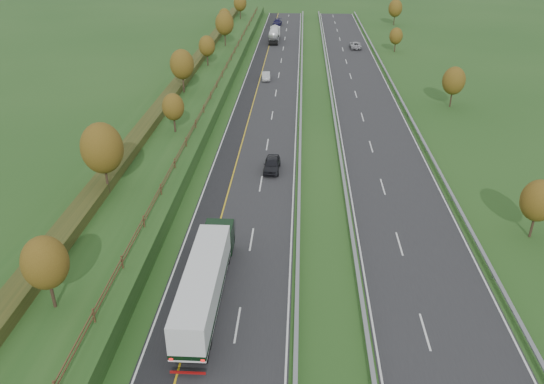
{
  "coord_description": "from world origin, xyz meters",
  "views": [
    {
      "loc": [
        5.56,
        -19.73,
        27.28
      ],
      "look_at": [
        2.89,
        28.78,
        2.2
      ],
      "focal_mm": 35.0,
      "sensor_mm": 36.0,
      "label": 1
    }
  ],
  "objects_px": {
    "car_dark_near": "(272,164)",
    "car_small_far": "(277,22)",
    "box_lorry": "(206,280)",
    "car_silver_mid": "(266,76)",
    "car_oncoming": "(355,45)",
    "road_tanker": "(274,34)"
  },
  "relations": [
    {
      "from": "car_dark_near",
      "to": "car_small_far",
      "type": "height_order",
      "value": "car_small_far"
    },
    {
      "from": "box_lorry",
      "to": "car_silver_mid",
      "type": "relative_size",
      "value": 3.78
    },
    {
      "from": "box_lorry",
      "to": "car_oncoming",
      "type": "xyz_separation_m",
      "value": [
        19.7,
        94.88,
        -1.54
      ]
    },
    {
      "from": "car_small_far",
      "to": "car_oncoming",
      "type": "height_order",
      "value": "car_small_far"
    },
    {
      "from": "box_lorry",
      "to": "car_silver_mid",
      "type": "xyz_separation_m",
      "value": [
        0.39,
        66.26,
        -1.58
      ]
    },
    {
      "from": "car_silver_mid",
      "to": "car_oncoming",
      "type": "distance_m",
      "value": 34.53
    },
    {
      "from": "car_dark_near",
      "to": "car_silver_mid",
      "type": "height_order",
      "value": "car_dark_near"
    },
    {
      "from": "box_lorry",
      "to": "car_silver_mid",
      "type": "distance_m",
      "value": 66.28
    },
    {
      "from": "car_silver_mid",
      "to": "car_small_far",
      "type": "height_order",
      "value": "car_small_far"
    },
    {
      "from": "car_small_far",
      "to": "car_dark_near",
      "type": "bearing_deg",
      "value": -84.09
    },
    {
      "from": "road_tanker",
      "to": "car_oncoming",
      "type": "xyz_separation_m",
      "value": [
        19.56,
        -7.18,
        -1.07
      ]
    },
    {
      "from": "road_tanker",
      "to": "car_silver_mid",
      "type": "relative_size",
      "value": 2.61
    },
    {
      "from": "car_small_far",
      "to": "car_oncoming",
      "type": "relative_size",
      "value": 1.03
    },
    {
      "from": "car_silver_mid",
      "to": "car_small_far",
      "type": "distance_m",
      "value": 58.04
    },
    {
      "from": "car_dark_near",
      "to": "car_small_far",
      "type": "relative_size",
      "value": 0.85
    },
    {
      "from": "road_tanker",
      "to": "car_small_far",
      "type": "distance_m",
      "value": 22.27
    },
    {
      "from": "road_tanker",
      "to": "car_oncoming",
      "type": "height_order",
      "value": "road_tanker"
    },
    {
      "from": "car_oncoming",
      "to": "car_small_far",
      "type": "bearing_deg",
      "value": -56.71
    },
    {
      "from": "box_lorry",
      "to": "car_oncoming",
      "type": "height_order",
      "value": "box_lorry"
    },
    {
      "from": "car_silver_mid",
      "to": "car_oncoming",
      "type": "height_order",
      "value": "car_oncoming"
    },
    {
      "from": "road_tanker",
      "to": "car_silver_mid",
      "type": "distance_m",
      "value": 35.82
    },
    {
      "from": "car_small_far",
      "to": "car_oncoming",
      "type": "distance_m",
      "value": 35.48
    }
  ]
}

